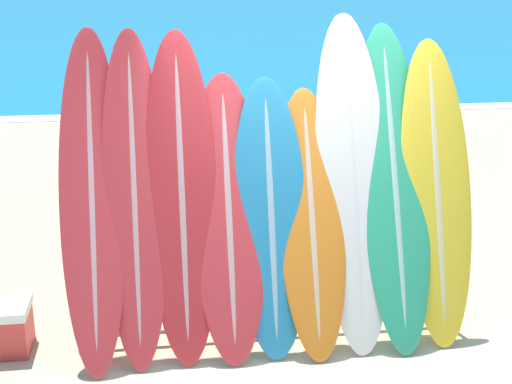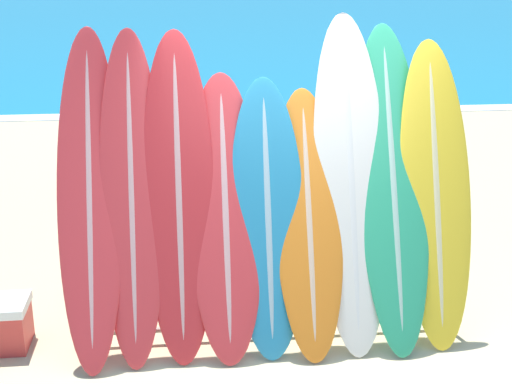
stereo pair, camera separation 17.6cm
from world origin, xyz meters
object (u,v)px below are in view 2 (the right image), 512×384
Objects in this scene: person_near_water at (122,131)px; surfboard_slot_2 at (179,196)px; surfboard_slot_7 at (392,186)px; surfboard_slot_6 at (351,182)px; surfboard_slot_4 at (268,218)px; surfboard_slot_8 at (436,194)px; surfboard_slot_1 at (132,196)px; surfboard_slot_5 at (309,223)px; surfboard_slot_3 at (225,217)px; surfboard_slot_0 at (90,197)px; person_mid_beach at (386,92)px; surfboard_rack at (267,279)px.

surfboard_slot_2 is at bearing 39.94° from person_near_water.
surfboard_slot_6 is at bearing 177.45° from surfboard_slot_7.
surfboard_slot_4 is 1.01m from surfboard_slot_7.
surfboard_slot_8 is (1.33, 0.05, 0.13)m from surfboard_slot_4.
surfboard_slot_1 is 1.05× the size of surfboard_slot_8.
surfboard_slot_5 is 0.46m from surfboard_slot_6.
person_near_water is at bearing 105.06° from surfboard_slot_3.
surfboard_slot_2 is at bearing -179.13° from surfboard_slot_7.
surfboard_slot_0 is at bearing -179.64° from surfboard_slot_6.
person_near_water is at bearing 124.71° from surfboard_slot_8.
person_mid_beach is (4.06, 2.00, 0.08)m from person_near_water.
surfboard_slot_0 reaches higher than surfboard_slot_8.
surfboard_slot_4 reaches higher than person_mid_beach.
surfboard_rack is 1.25× the size of surfboard_slot_2.
surfboard_slot_1 is at bearing -3.07° from surfboard_slot_0.
surfboard_slot_6 reaches higher than person_near_water.
surfboard_rack is at bearing -2.21° from surfboard_slot_3.
surfboard_slot_1 is at bearing 176.20° from surfboard_slot_5.
person_mid_beach reaches higher than person_near_water.
surfboard_slot_3 is 1.01m from surfboard_slot_6.
surfboard_slot_5 is 0.78× the size of surfboard_slot_6.
surfboard_slot_8 is (1.66, 0.04, 0.11)m from surfboard_slot_3.
surfboard_slot_0 reaches higher than surfboard_slot_5.
surfboard_slot_4 is 0.84× the size of surfboard_slot_7.
surfboard_slot_1 is at bearing 178.27° from surfboard_slot_2.
surfboard_slot_2 is 0.39m from surfboard_slot_3.
surfboard_slot_6 is at bearing 8.82° from surfboard_rack.
surfboard_slot_7 is at bearing -0.05° from surfboard_slot_0.
surfboard_slot_7 is at bearing 3.34° from surfboard_slot_3.
surfboard_slot_8 reaches higher than surfboard_slot_5.
surfboard_slot_6 is 1.09× the size of surfboard_slot_8.
surfboard_rack is 2.00× the size of person_near_water.
surfboard_slot_7 is (2.33, -0.00, 0.00)m from surfboard_slot_0.
surfboard_slot_7 reaches higher than surfboard_slot_4.
surfboard_slot_6 is 1.67× the size of person_near_water.
surfboard_slot_6 is (0.67, 0.10, 0.75)m from surfboard_rack.
surfboard_slot_1 is (0.31, -0.02, -0.00)m from surfboard_slot_0.
surfboard_slot_3 reaches higher than person_mid_beach.
person_mid_beach is (2.35, 6.01, -0.08)m from surfboard_slot_5.
surfboard_slot_4 is at bearing 15.78° from surfboard_rack.
surfboard_slot_4 is at bearing -2.01° from surfboard_slot_3.
surfboard_slot_3 is at bearing 177.60° from surfboard_slot_5.
person_near_water is at bearing 90.89° from surfboard_slot_0.
person_mid_beach is at bearing 74.15° from surfboard_slot_7.
surfboard_rack is 1.24m from surfboard_slot_1.
surfboard_slot_2 is 4.01m from person_near_water.
surfboard_slot_3 is (0.35, -0.05, -0.16)m from surfboard_slot_2.
surfboard_slot_5 reaches higher than person_near_water.
person_near_water is 0.91× the size of person_mid_beach.
surfboard_slot_8 is at bearing -0.50° from surfboard_slot_1.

